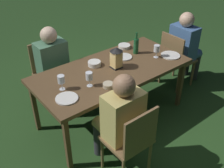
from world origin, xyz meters
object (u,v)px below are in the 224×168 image
at_px(chair_head_near, 175,58).
at_px(chair_side_left_b, 49,70).
at_px(plate_a, 124,57).
at_px(plate_b, 67,98).
at_px(chair_side_right_b, 131,140).
at_px(bowl_salad, 108,85).
at_px(person_in_green, 55,66).
at_px(wine_glass_a, 61,80).
at_px(person_in_blue, 185,45).
at_px(lantern_centerpiece, 116,56).
at_px(plate_c, 170,55).
at_px(bowl_olives, 124,46).
at_px(bowl_bread, 94,63).
at_px(dining_table, 112,72).
at_px(green_bottle_on_table, 136,46).
at_px(wine_glass_b, 89,77).
at_px(person_in_mustard, 119,117).
at_px(wine_glass_c, 157,49).

relative_size(chair_head_near, chair_side_left_b, 1.00).
height_order(plate_a, plate_b, same).
bearing_deg(chair_side_right_b, bowl_salad, -105.32).
relative_size(person_in_green, plate_b, 4.96).
bearing_deg(wine_glass_a, person_in_blue, -179.67).
xyz_separation_m(person_in_green, wine_glass_a, (0.26, 0.66, 0.22)).
height_order(wine_glass_a, bowl_salad, wine_glass_a).
xyz_separation_m(chair_side_left_b, lantern_centerpiece, (-0.49, 0.85, 0.40)).
relative_size(plate_c, bowl_olives, 1.50).
height_order(bowl_bread, bowl_salad, bowl_bread).
bearing_deg(plate_c, person_in_green, -35.02).
bearing_deg(plate_c, plate_a, -34.33).
relative_size(chair_side_right_b, bowl_salad, 7.35).
relative_size(plate_a, plate_b, 0.92).
bearing_deg(plate_a, bowl_bread, -8.76).
bearing_deg(bowl_bread, chair_head_near, 171.61).
xyz_separation_m(lantern_centerpiece, bowl_bread, (0.18, -0.20, -0.12)).
relative_size(chair_side_right_b, bowl_olives, 5.25).
bearing_deg(plate_c, chair_head_near, -151.88).
xyz_separation_m(dining_table, green_bottle_on_table, (-0.50, -0.13, 0.16)).
relative_size(person_in_blue, lantern_centerpiece, 4.34).
bearing_deg(green_bottle_on_table, person_in_green, -29.37).
bearing_deg(chair_side_left_b, green_bottle_on_table, 142.29).
distance_m(chair_side_left_b, bowl_bread, 0.77).
bearing_deg(person_in_green, chair_side_right_b, 90.00).
height_order(wine_glass_b, bowl_bread, wine_glass_b).
distance_m(lantern_centerpiece, bowl_olives, 0.57).
height_order(chair_head_near, person_in_green, person_in_green).
xyz_separation_m(person_in_blue, bowl_bread, (1.52, -0.19, 0.13)).
height_order(person_in_mustard, bowl_salad, person_in_mustard).
distance_m(dining_table, chair_side_right_b, 0.97).
distance_m(dining_table, plate_a, 0.33).
relative_size(chair_head_near, wine_glass_a, 5.15).
bearing_deg(bowl_bread, plate_c, 156.06).
xyz_separation_m(person_in_green, lantern_centerpiece, (-0.49, 0.66, 0.25)).
bearing_deg(bowl_olives, chair_side_right_b, 52.33).
distance_m(person_in_blue, plate_c, 0.64).
distance_m(chair_head_near, bowl_salad, 1.53).
bearing_deg(person_in_blue, person_in_mustard, 19.54).
xyz_separation_m(person_in_blue, plate_a, (1.10, -0.13, 0.11)).
xyz_separation_m(person_in_mustard, chair_side_left_b, (0.00, -1.49, -0.15)).
bearing_deg(person_in_green, person_in_mustard, 90.00).
xyz_separation_m(lantern_centerpiece, wine_glass_a, (0.74, 0.01, -0.03)).
bearing_deg(dining_table, person_in_green, -56.49).
bearing_deg(chair_head_near, green_bottle_on_table, -10.13).
bearing_deg(dining_table, chair_head_near, 180.00).
relative_size(dining_table, lantern_centerpiece, 7.20).
bearing_deg(wine_glass_b, wine_glass_c, -179.13).
relative_size(green_bottle_on_table, plate_a, 1.35).
bearing_deg(bowl_bread, person_in_mustard, 69.85).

